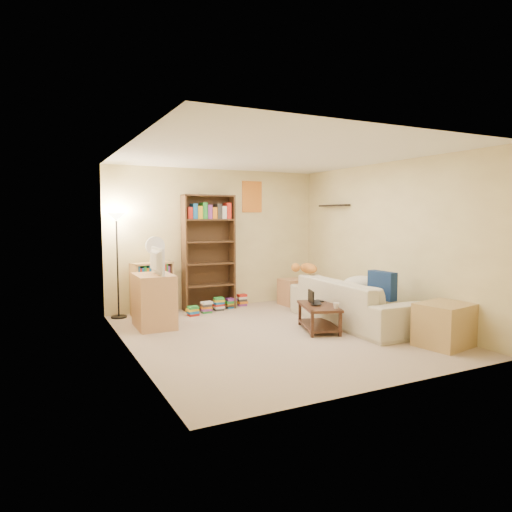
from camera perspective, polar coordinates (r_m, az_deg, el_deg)
name	(u,v)px	position (r m, az deg, el deg)	size (l,w,h in m)	color
room	(276,219)	(6.32, 2.52, 4.67)	(4.50, 4.54, 2.52)	#C7AE95
sofa	(354,301)	(7.23, 12.10, -5.58)	(0.98, 2.38, 0.69)	beige
navy_pillow	(382,285)	(6.86, 15.48, -3.56)	(0.45, 0.14, 0.41)	navy
cream_blanket	(361,284)	(7.34, 12.93, -3.49)	(0.64, 0.45, 0.27)	silver
tabby_cat	(306,268)	(7.74, 6.30, -1.52)	(0.54, 0.20, 0.19)	orange
coffee_table	(319,315)	(6.74, 7.88, -7.26)	(0.71, 0.94, 0.37)	#3F2018
laptop	(319,303)	(6.78, 7.88, -5.84)	(0.38, 0.44, 0.03)	black
laptop_screen	(311,297)	(6.73, 6.89, -5.07)	(0.01, 0.28, 0.19)	white
mug	(336,306)	(6.48, 9.98, -6.13)	(0.13, 0.13, 0.08)	silver
tv_remote	(320,301)	(7.00, 8.02, -5.55)	(0.05, 0.15, 0.02)	black
tv_stand	(154,301)	(7.00, -12.63, -5.49)	(0.53, 0.74, 0.80)	tan
television	(153,261)	(6.92, -12.73, -0.63)	(0.10, 0.69, 0.40)	black
tall_bookshelf	(209,249)	(8.11, -5.94, 0.84)	(0.93, 0.34, 2.03)	#492F1C
short_bookshelf	(152,289)	(7.89, -12.83, -3.99)	(0.73, 0.43, 0.88)	#D7B568
desk_fan	(155,249)	(7.78, -12.50, 0.90)	(0.31, 0.18, 0.44)	white
floor_lamp	(117,234)	(7.69, -17.02, 2.59)	(0.29, 0.29, 1.71)	black
side_table	(292,292)	(8.59, 4.58, -4.50)	(0.42, 0.42, 0.48)	tan
end_cabinet	(445,325)	(6.36, 22.51, -7.95)	(0.66, 0.55, 0.55)	tan
book_stacks	(220,305)	(8.11, -4.53, -6.08)	(1.29, 0.57, 0.23)	red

